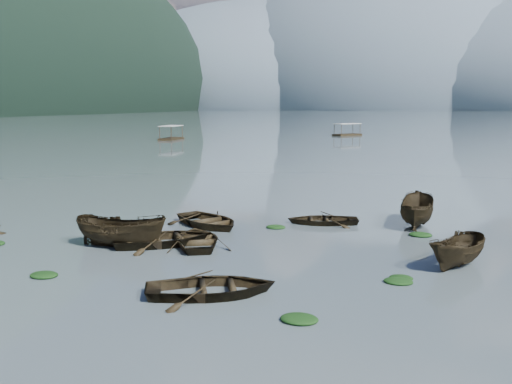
# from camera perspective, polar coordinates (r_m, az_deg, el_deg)

# --- Properties ---
(ground_plane) EXTENTS (2400.00, 2400.00, 0.00)m
(ground_plane) POSITION_cam_1_polar(r_m,az_deg,el_deg) (19.47, -10.09, -11.02)
(ground_plane) COLOR #48545A
(haze_mtn_a) EXTENTS (520.00, 520.00, 280.00)m
(haze_mtn_a) POSITION_cam_1_polar(r_m,az_deg,el_deg) (954.86, -0.12, 8.32)
(haze_mtn_a) COLOR #475666
(haze_mtn_a) RESTS_ON ground
(haze_mtn_b) EXTENTS (520.00, 520.00, 340.00)m
(haze_mtn_b) POSITION_cam_1_polar(r_m,az_deg,el_deg) (918.95, 12.06, 8.12)
(haze_mtn_b) COLOR #475666
(haze_mtn_b) RESTS_ON ground
(rowboat_1) EXTENTS (5.89, 5.63, 0.99)m
(rowboat_1) POSITION_cam_1_polar(r_m,az_deg,el_deg) (27.36, -9.23, -5.21)
(rowboat_1) COLOR black
(rowboat_1) RESTS_ON ground
(rowboat_2) EXTENTS (4.64, 1.80, 1.78)m
(rowboat_2) POSITION_cam_1_polar(r_m,az_deg,el_deg) (27.27, -13.28, -5.38)
(rowboat_2) COLOR black
(rowboat_2) RESTS_ON ground
(rowboat_3) EXTENTS (4.54, 5.14, 0.88)m
(rowboat_3) POSITION_cam_1_polar(r_m,az_deg,el_deg) (27.16, -5.85, -5.24)
(rowboat_3) COLOR black
(rowboat_3) RESTS_ON ground
(rowboat_4) EXTENTS (5.46, 4.83, 0.94)m
(rowboat_4) POSITION_cam_1_polar(r_m,az_deg,el_deg) (20.15, -4.48, -10.22)
(rowboat_4) COLOR black
(rowboat_4) RESTS_ON ground
(rowboat_5) EXTENTS (3.06, 4.12, 1.50)m
(rowboat_5) POSITION_cam_1_polar(r_m,az_deg,el_deg) (24.94, 19.49, -6.98)
(rowboat_5) COLOR black
(rowboat_5) RESTS_ON ground
(rowboat_6) EXTENTS (5.84, 5.57, 0.99)m
(rowboat_6) POSITION_cam_1_polar(r_m,az_deg,el_deg) (31.19, -4.80, -3.40)
(rowboat_6) COLOR black
(rowboat_6) RESTS_ON ground
(rowboat_7) EXTENTS (4.47, 3.67, 0.81)m
(rowboat_7) POSITION_cam_1_polar(r_m,az_deg,el_deg) (31.96, 6.67, -3.14)
(rowboat_7) COLOR black
(rowboat_7) RESTS_ON ground
(rowboat_8) EXTENTS (2.01, 4.77, 1.81)m
(rowboat_8) POSITION_cam_1_polar(r_m,az_deg,el_deg) (32.54, 15.67, -3.19)
(rowboat_8) COLOR black
(rowboat_8) RESTS_ON ground
(weed_clump_1) EXTENTS (1.12, 0.89, 0.25)m
(weed_clump_1) POSITION_cam_1_polar(r_m,az_deg,el_deg) (23.57, -20.43, -7.94)
(weed_clump_1) COLOR black
(weed_clump_1) RESTS_ON ground
(weed_clump_2) EXTENTS (1.18, 0.95, 0.26)m
(weed_clump_2) POSITION_cam_1_polar(r_m,az_deg,el_deg) (17.87, 4.35, -12.75)
(weed_clump_2) COLOR black
(weed_clump_2) RESTS_ON ground
(weed_clump_3) EXTENTS (0.90, 0.76, 0.20)m
(weed_clump_3) POSITION_cam_1_polar(r_m,az_deg,el_deg) (22.51, 14.30, -8.43)
(weed_clump_3) COLOR black
(weed_clump_3) RESTS_ON ground
(weed_clump_4) EXTENTS (1.09, 0.86, 0.23)m
(weed_clump_4) POSITION_cam_1_polar(r_m,az_deg,el_deg) (22.03, 14.04, -8.80)
(weed_clump_4) COLOR black
(weed_clump_4) RESTS_ON ground
(weed_clump_6) EXTENTS (1.05, 0.88, 0.22)m
(weed_clump_6) POSITION_cam_1_polar(r_m,az_deg,el_deg) (30.59, 2.00, -3.62)
(weed_clump_6) COLOR black
(weed_clump_6) RESTS_ON ground
(weed_clump_7) EXTENTS (1.15, 0.92, 0.25)m
(weed_clump_7) POSITION_cam_1_polar(r_m,az_deg,el_deg) (29.90, 16.13, -4.25)
(weed_clump_7) COLOR black
(weed_clump_7) RESTS_ON ground
(pontoon_left) EXTENTS (3.15, 6.84, 2.57)m
(pontoon_left) POSITION_cam_1_polar(r_m,az_deg,el_deg) (108.71, -8.46, 5.18)
(pontoon_left) COLOR black
(pontoon_left) RESTS_ON ground
(pontoon_centre) EXTENTS (6.08, 6.77, 2.48)m
(pontoon_centre) POSITION_cam_1_polar(r_m,az_deg,el_deg) (124.12, 9.10, 5.59)
(pontoon_centre) COLOR black
(pontoon_centre) RESTS_ON ground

